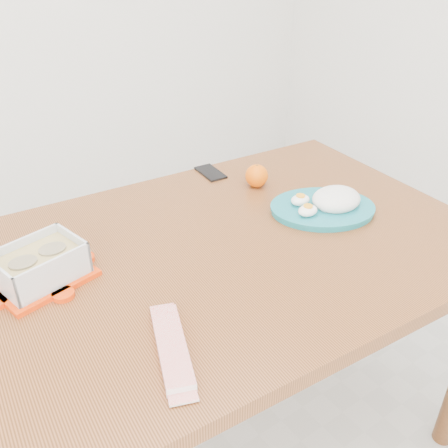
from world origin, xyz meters
TOP-DOWN VIEW (x-y plane):
  - dining_table at (0.01, 0.07)m, footprint 1.39×0.99m
  - food_container at (-0.42, 0.19)m, footprint 0.24×0.20m
  - orange_fruit at (0.28, 0.28)m, footprint 0.07×0.07m
  - rice_plate at (0.34, 0.04)m, footprint 0.39×0.39m
  - candy_bar at (-0.29, -0.17)m, footprint 0.13×0.22m
  - smartphone at (0.21, 0.44)m, footprint 0.07×0.12m

SIDE VIEW (x-z plane):
  - dining_table at x=0.01m, z-range 0.29..1.04m
  - smartphone at x=0.21m, z-range 0.75..0.76m
  - candy_bar at x=-0.29m, z-range 0.75..0.77m
  - rice_plate at x=0.34m, z-range 0.74..0.82m
  - orange_fruit at x=0.28m, z-range 0.75..0.82m
  - food_container at x=-0.42m, z-range 0.75..0.84m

